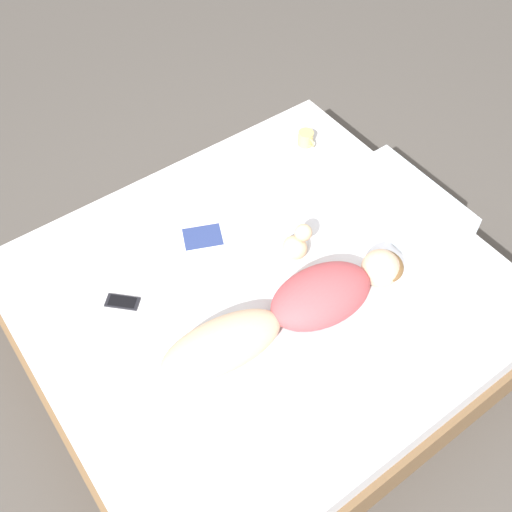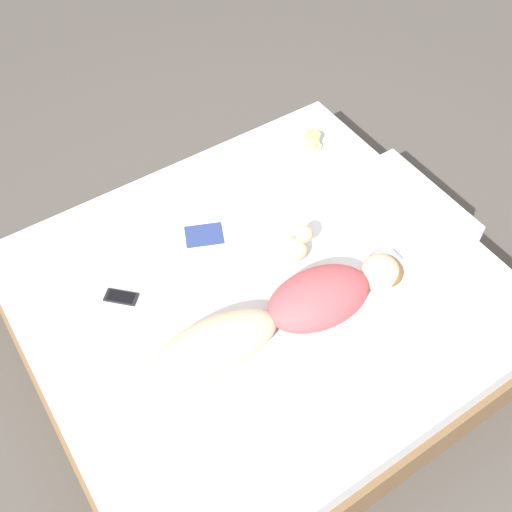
# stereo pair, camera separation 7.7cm
# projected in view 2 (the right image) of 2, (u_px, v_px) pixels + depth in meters

# --- Properties ---
(ground_plane) EXTENTS (12.00, 12.00, 0.00)m
(ground_plane) POSITION_uv_depth(u_px,v_px,m) (260.00, 342.00, 3.24)
(ground_plane) COLOR #4C4742
(bed) EXTENTS (1.97, 2.18, 0.53)m
(bed) POSITION_uv_depth(u_px,v_px,m) (261.00, 316.00, 3.03)
(bed) COLOR brown
(bed) RESTS_ON ground_plane
(person) EXTENTS (0.40, 1.23, 0.20)m
(person) POSITION_uv_depth(u_px,v_px,m) (291.00, 311.00, 2.63)
(person) COLOR #DBB28E
(person) RESTS_ON bed
(open_magazine) EXTENTS (0.51, 0.43, 0.01)m
(open_magazine) POSITION_uv_depth(u_px,v_px,m) (202.00, 220.00, 3.07)
(open_magazine) COLOR white
(open_magazine) RESTS_ON bed
(coffee_mug) EXTENTS (0.12, 0.09, 0.09)m
(coffee_mug) POSITION_uv_depth(u_px,v_px,m) (312.00, 140.00, 3.39)
(coffee_mug) COLOR tan
(coffee_mug) RESTS_ON bed
(cell_phone) EXTENTS (0.16, 0.16, 0.01)m
(cell_phone) POSITION_uv_depth(u_px,v_px,m) (121.00, 297.00, 2.78)
(cell_phone) COLOR black
(cell_phone) RESTS_ON bed
(plush_toy) EXTENTS (0.13, 0.15, 0.18)m
(plush_toy) POSITION_uv_depth(u_px,v_px,m) (298.00, 245.00, 2.87)
(plush_toy) COLOR #D1B289
(plush_toy) RESTS_ON bed
(pillow) EXTENTS (0.66, 0.35, 0.15)m
(pillow) POSITION_uv_depth(u_px,v_px,m) (408.00, 210.00, 3.01)
(pillow) COLOR silver
(pillow) RESTS_ON bed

